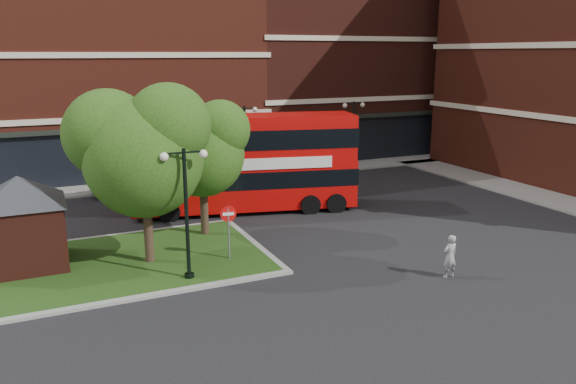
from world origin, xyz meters
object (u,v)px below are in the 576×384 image
woman (450,256)px  car_silver (129,183)px  bus (244,157)px  car_white (307,166)px

woman → car_silver: bearing=-65.5°
bus → car_silver: 8.24m
woman → car_silver: (-8.91, 18.00, -0.10)m
woman → car_white: size_ratio=0.37×
woman → car_white: 18.24m
woman → car_white: woman is taller
bus → car_white: 9.32m
bus → car_silver: (-5.11, 6.07, -2.20)m
car_silver → car_white: car_white is taller
car_white → woman: bearing=170.3°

